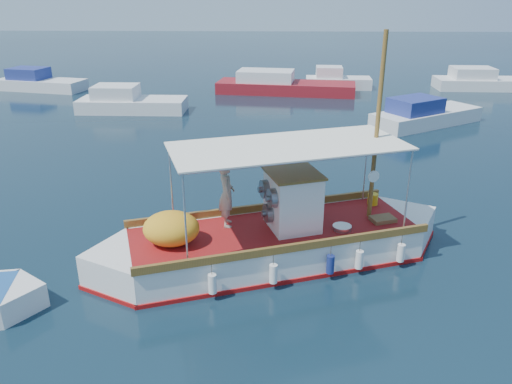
{
  "coord_description": "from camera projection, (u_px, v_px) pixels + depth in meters",
  "views": [
    {
      "loc": [
        -0.4,
        -12.6,
        7.06
      ],
      "look_at": [
        -0.79,
        0.0,
        1.9
      ],
      "focal_mm": 35.0,
      "sensor_mm": 36.0,
      "label": 1
    }
  ],
  "objects": [
    {
      "name": "ground",
      "position": [
        284.0,
        253.0,
        14.32
      ],
      "size": [
        160.0,
        160.0,
        0.0
      ],
      "primitive_type": "plane",
      "color": "black",
      "rests_on": "ground"
    },
    {
      "name": "fishing_caique",
      "position": [
        272.0,
        242.0,
        13.8
      ],
      "size": [
        9.8,
        5.11,
        6.31
      ],
      "rotation": [
        0.0,
        0.0,
        0.33
      ],
      "color": "white",
      "rests_on": "ground"
    },
    {
      "name": "bg_boat_nw",
      "position": [
        129.0,
        104.0,
        30.64
      ],
      "size": [
        6.49,
        2.43,
        1.8
      ],
      "rotation": [
        0.0,
        0.0,
        -0.0
      ],
      "color": "silver",
      "rests_on": "ground"
    },
    {
      "name": "bg_boat_n",
      "position": [
        281.0,
        86.0,
        36.05
      ],
      "size": [
        10.14,
        4.13,
        1.8
      ],
      "rotation": [
        0.0,
        0.0,
        -0.14
      ],
      "color": "maroon",
      "rests_on": "ground"
    },
    {
      "name": "bg_boat_ne",
      "position": [
        424.0,
        116.0,
        27.58
      ],
      "size": [
        6.77,
        5.45,
        1.8
      ],
      "rotation": [
        0.0,
        0.0,
        0.57
      ],
      "color": "silver",
      "rests_on": "ground"
    },
    {
      "name": "bg_boat_e",
      "position": [
        483.0,
        82.0,
        37.49
      ],
      "size": [
        7.42,
        2.76,
        1.8
      ],
      "rotation": [
        0.0,
        0.0,
        -0.02
      ],
      "color": "silver",
      "rests_on": "ground"
    },
    {
      "name": "bg_boat_far_w",
      "position": [
        39.0,
        83.0,
        37.16
      ],
      "size": [
        6.85,
        3.65,
        1.8
      ],
      "rotation": [
        0.0,
        0.0,
        -0.22
      ],
      "color": "silver",
      "rests_on": "ground"
    },
    {
      "name": "bg_boat_far_n",
      "position": [
        336.0,
        81.0,
        37.89
      ],
      "size": [
        4.95,
        2.24,
        1.8
      ],
      "rotation": [
        0.0,
        0.0,
        -0.05
      ],
      "color": "silver",
      "rests_on": "ground"
    }
  ]
}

